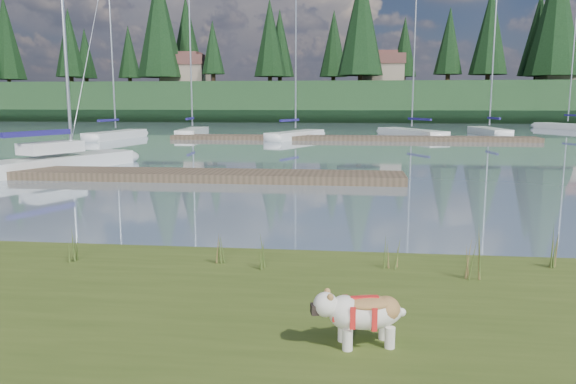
# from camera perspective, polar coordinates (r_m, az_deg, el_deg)

# --- Properties ---
(ground) EXTENTS (200.00, 200.00, 0.00)m
(ground) POSITION_cam_1_polar(r_m,az_deg,el_deg) (40.73, 3.52, 5.30)
(ground) COLOR #7C91A1
(ground) RESTS_ON ground
(ridge) EXTENTS (200.00, 20.00, 5.00)m
(ridge) POSITION_cam_1_polar(r_m,az_deg,el_deg) (83.60, 5.15, 9.04)
(ridge) COLOR #193319
(ridge) RESTS_ON ground
(bulldog) EXTENTS (0.97, 0.52, 0.57)m
(bulldog) POSITION_cam_1_polar(r_m,az_deg,el_deg) (5.87, 7.71, -11.91)
(bulldog) COLOR silver
(bulldog) RESTS_ON bank
(sailboat_main) EXTENTS (4.20, 7.81, 11.30)m
(sailboat_main) POSITION_cam_1_polar(r_m,az_deg,el_deg) (25.22, -21.18, 3.21)
(sailboat_main) COLOR silver
(sailboat_main) RESTS_ON ground
(dock_near) EXTENTS (16.00, 2.00, 0.30)m
(dock_near) POSITION_cam_1_polar(r_m,az_deg,el_deg) (20.70, -10.82, 1.71)
(dock_near) COLOR #4C3D2C
(dock_near) RESTS_ON ground
(dock_far) EXTENTS (26.00, 2.20, 0.30)m
(dock_far) POSITION_cam_1_polar(r_m,az_deg,el_deg) (40.66, 6.35, 5.47)
(dock_far) COLOR #4C3D2C
(dock_far) RESTS_ON ground
(sailboat_bg_0) EXTENTS (2.52, 7.58, 10.86)m
(sailboat_bg_0) POSITION_cam_1_polar(r_m,az_deg,el_deg) (44.36, -16.64, 5.68)
(sailboat_bg_0) COLOR silver
(sailboat_bg_0) RESTS_ON ground
(sailboat_bg_1) EXTENTS (2.08, 7.55, 11.17)m
(sailboat_bg_1) POSITION_cam_1_polar(r_m,az_deg,el_deg) (46.89, -9.51, 6.12)
(sailboat_bg_1) COLOR silver
(sailboat_bg_1) RESTS_ON ground
(sailboat_bg_2) EXTENTS (4.28, 7.32, 11.13)m
(sailboat_bg_2) POSITION_cam_1_polar(r_m,az_deg,el_deg) (42.30, 1.20, 5.91)
(sailboat_bg_2) COLOR silver
(sailboat_bg_2) RESTS_ON ground
(sailboat_bg_3) EXTENTS (5.43, 8.55, 12.72)m
(sailboat_bg_3) POSITION_cam_1_polar(r_m,az_deg,el_deg) (46.17, 11.93, 5.99)
(sailboat_bg_3) COLOR silver
(sailboat_bg_3) RESTS_ON ground
(sailboat_bg_4) EXTENTS (2.34, 7.62, 11.11)m
(sailboat_bg_4) POSITION_cam_1_polar(r_m,az_deg,el_deg) (50.09, 19.50, 5.91)
(sailboat_bg_4) COLOR silver
(sailboat_bg_4) RESTS_ON ground
(sailboat_bg_5) EXTENTS (5.05, 8.07, 11.69)m
(sailboat_bg_5) POSITION_cam_1_polar(r_m,az_deg,el_deg) (62.22, 26.04, 6.05)
(sailboat_bg_5) COLOR silver
(sailboat_bg_5) RESTS_ON ground
(weed_0) EXTENTS (0.17, 0.14, 0.49)m
(weed_0) POSITION_cam_1_polar(r_m,az_deg,el_deg) (8.71, -6.99, -5.88)
(weed_0) COLOR #475B23
(weed_0) RESTS_ON bank
(weed_1) EXTENTS (0.17, 0.14, 0.54)m
(weed_1) POSITION_cam_1_polar(r_m,az_deg,el_deg) (8.39, -2.30, -6.27)
(weed_1) COLOR #475B23
(weed_1) RESTS_ON bank
(weed_2) EXTENTS (0.17, 0.14, 0.78)m
(weed_2) POSITION_cam_1_polar(r_m,az_deg,el_deg) (8.24, 18.32, -6.30)
(weed_2) COLOR #475B23
(weed_2) RESTS_ON bank
(weed_3) EXTENTS (0.17, 0.14, 0.55)m
(weed_3) POSITION_cam_1_polar(r_m,az_deg,el_deg) (9.36, -20.95, -5.20)
(weed_3) COLOR #475B23
(weed_3) RESTS_ON bank
(weed_4) EXTENTS (0.17, 0.14, 0.51)m
(weed_4) POSITION_cam_1_polar(r_m,az_deg,el_deg) (8.55, 10.42, -6.20)
(weed_4) COLOR #475B23
(weed_4) RESTS_ON bank
(weed_5) EXTENTS (0.17, 0.14, 0.69)m
(weed_5) POSITION_cam_1_polar(r_m,az_deg,el_deg) (9.26, 25.70, -5.28)
(weed_5) COLOR #475B23
(weed_5) RESTS_ON bank
(mud_lip) EXTENTS (60.00, 0.50, 0.14)m
(mud_lip) POSITION_cam_1_polar(r_m,az_deg,el_deg) (9.63, -6.76, -7.38)
(mud_lip) COLOR #33281C
(mud_lip) RESTS_ON ground
(conifer_1) EXTENTS (4.40, 4.40, 11.30)m
(conifer_1) POSITION_cam_1_polar(r_m,az_deg,el_deg) (92.22, -21.33, 13.94)
(conifer_1) COLOR #382619
(conifer_1) RESTS_ON ridge
(conifer_2) EXTENTS (6.60, 6.60, 16.05)m
(conifer_2) POSITION_cam_1_polar(r_m,az_deg,el_deg) (83.83, -12.93, 16.42)
(conifer_2) COLOR #382619
(conifer_2) RESTS_ON ridge
(conifer_3) EXTENTS (4.84, 4.84, 12.25)m
(conifer_3) POSITION_cam_1_polar(r_m,az_deg,el_deg) (83.94, -1.87, 15.39)
(conifer_3) COLOR #382619
(conifer_3) RESTS_ON ridge
(conifer_4) EXTENTS (6.16, 6.16, 15.10)m
(conifer_4) POSITION_cam_1_polar(r_m,az_deg,el_deg) (77.26, 7.45, 16.86)
(conifer_4) COLOR #382619
(conifer_4) RESTS_ON ridge
(conifer_5) EXTENTS (3.96, 3.96, 10.35)m
(conifer_5) POSITION_cam_1_polar(r_m,az_deg,el_deg) (81.98, 16.07, 14.55)
(conifer_5) COLOR #382619
(conifer_5) RESTS_ON ridge
(conifer_6) EXTENTS (7.04, 7.04, 17.00)m
(conifer_6) POSITION_cam_1_polar(r_m,az_deg,el_deg) (83.46, 25.61, 16.11)
(conifer_6) COLOR #382619
(conifer_6) RESTS_ON ridge
(house_0) EXTENTS (6.30, 5.30, 4.65)m
(house_0) POSITION_cam_1_polar(r_m,az_deg,el_deg) (84.24, -10.35, 12.20)
(house_0) COLOR gray
(house_0) RESTS_ON ridge
(house_1) EXTENTS (6.30, 5.30, 4.65)m
(house_1) POSITION_cam_1_polar(r_m,az_deg,el_deg) (81.79, 9.47, 12.32)
(house_1) COLOR gray
(house_1) RESTS_ON ridge
(house_2) EXTENTS (6.30, 5.30, 4.65)m
(house_2) POSITION_cam_1_polar(r_m,az_deg,el_deg) (84.42, 26.37, 11.40)
(house_2) COLOR gray
(house_2) RESTS_ON ridge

